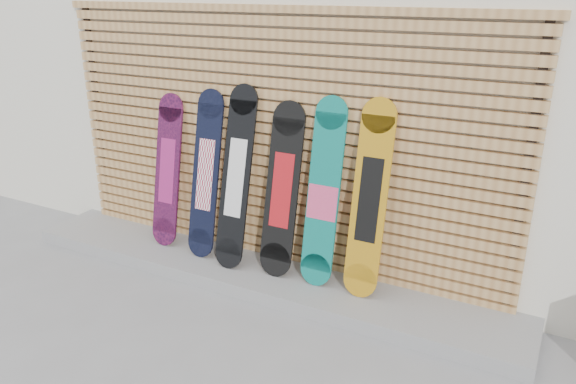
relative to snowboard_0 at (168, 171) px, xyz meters
name	(u,v)px	position (x,y,z in m)	size (l,w,h in m)	color
ground	(228,323)	(1.16, -0.79, -0.82)	(80.00, 80.00, 0.00)	gray
building	(430,44)	(1.66, 2.71, 0.98)	(12.00, 5.00, 3.60)	beige
concrete_step	(257,274)	(1.01, -0.11, -0.76)	(4.60, 0.70, 0.12)	gray
slat_wall	(272,139)	(1.01, 0.18, 0.39)	(4.26, 0.08, 2.29)	#AB7B47
snowboard_0	(168,171)	(0.00, 0.00, 0.00)	(0.26, 0.30, 1.41)	black
snowboard_1	(206,175)	(0.45, -0.02, 0.04)	(0.26, 0.34, 1.48)	black
snowboard_2	(236,178)	(0.79, -0.05, 0.07)	(0.27, 0.40, 1.55)	black
snowboard_3	(282,190)	(1.22, -0.02, 0.02)	(0.29, 0.34, 1.45)	black
snowboard_4	(323,194)	(1.59, -0.01, 0.05)	(0.27, 0.31, 1.53)	#0B6B62
snowboard_5	(369,200)	(1.97, 0.00, 0.07)	(0.27, 0.31, 1.55)	#B07912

